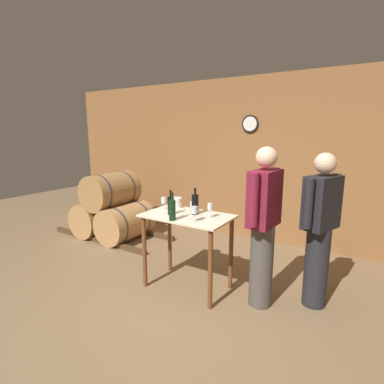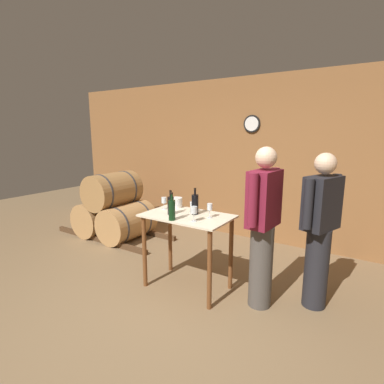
{
  "view_description": "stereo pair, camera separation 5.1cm",
  "coord_description": "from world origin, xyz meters",
  "px_view_note": "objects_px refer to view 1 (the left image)",
  "views": [
    {
      "loc": [
        1.65,
        -2.02,
        1.82
      ],
      "look_at": [
        -0.14,
        0.83,
        1.14
      ],
      "focal_mm": 28.0,
      "sensor_mm": 36.0,
      "label": 1
    },
    {
      "loc": [
        1.69,
        -2.0,
        1.82
      ],
      "look_at": [
        -0.14,
        0.83,
        1.14
      ],
      "focal_mm": 28.0,
      "sensor_mm": 36.0,
      "label": 2
    }
  ],
  "objects_px": {
    "wine_bottle_far_left": "(171,205)",
    "wine_glass_near_center": "(192,205)",
    "person_visitor_with_scarf": "(320,228)",
    "wine_glass_near_right": "(194,210)",
    "wine_glass_far_side": "(210,207)",
    "wine_glass_near_left": "(164,201)",
    "wine_bottle_center": "(195,204)",
    "ice_bucket": "(176,203)",
    "person_host": "(263,225)",
    "wine_bottle_left": "(172,210)"
  },
  "relations": [
    {
      "from": "wine_bottle_center",
      "to": "wine_glass_near_center",
      "type": "distance_m",
      "value": 0.1
    },
    {
      "from": "person_visitor_with_scarf",
      "to": "wine_bottle_far_left",
      "type": "bearing_deg",
      "value": -162.25
    },
    {
      "from": "wine_bottle_far_left",
      "to": "wine_bottle_left",
      "type": "relative_size",
      "value": 0.92
    },
    {
      "from": "wine_glass_near_center",
      "to": "wine_glass_far_side",
      "type": "bearing_deg",
      "value": -18.53
    },
    {
      "from": "person_visitor_with_scarf",
      "to": "wine_bottle_left",
      "type": "bearing_deg",
      "value": -154.09
    },
    {
      "from": "wine_bottle_left",
      "to": "wine_glass_near_left",
      "type": "relative_size",
      "value": 2.0
    },
    {
      "from": "ice_bucket",
      "to": "person_host",
      "type": "distance_m",
      "value": 1.17
    },
    {
      "from": "wine_glass_far_side",
      "to": "person_host",
      "type": "height_order",
      "value": "person_host"
    },
    {
      "from": "wine_bottle_far_left",
      "to": "wine_glass_near_center",
      "type": "xyz_separation_m",
      "value": [
        0.15,
        0.22,
        -0.02
      ]
    },
    {
      "from": "wine_glass_near_left",
      "to": "ice_bucket",
      "type": "height_order",
      "value": "wine_glass_near_left"
    },
    {
      "from": "wine_bottle_center",
      "to": "wine_glass_near_left",
      "type": "relative_size",
      "value": 2.01
    },
    {
      "from": "wine_glass_near_left",
      "to": "wine_bottle_far_left",
      "type": "bearing_deg",
      "value": -33.47
    },
    {
      "from": "wine_glass_near_center",
      "to": "person_host",
      "type": "relative_size",
      "value": 0.07
    },
    {
      "from": "ice_bucket",
      "to": "person_host",
      "type": "bearing_deg",
      "value": -5.59
    },
    {
      "from": "wine_glass_near_right",
      "to": "wine_glass_far_side",
      "type": "height_order",
      "value": "same"
    },
    {
      "from": "wine_glass_near_right",
      "to": "wine_glass_near_left",
      "type": "bearing_deg",
      "value": 158.54
    },
    {
      "from": "wine_glass_near_left",
      "to": "person_visitor_with_scarf",
      "type": "xyz_separation_m",
      "value": [
        1.72,
        0.35,
        -0.14
      ]
    },
    {
      "from": "wine_glass_near_center",
      "to": "wine_glass_near_right",
      "type": "relative_size",
      "value": 0.77
    },
    {
      "from": "wine_glass_near_center",
      "to": "person_visitor_with_scarf",
      "type": "xyz_separation_m",
      "value": [
        1.36,
        0.27,
        -0.12
      ]
    },
    {
      "from": "person_host",
      "to": "wine_bottle_center",
      "type": "bearing_deg",
      "value": -177.92
    },
    {
      "from": "wine_bottle_center",
      "to": "wine_glass_far_side",
      "type": "bearing_deg",
      "value": -8.99
    },
    {
      "from": "person_host",
      "to": "person_visitor_with_scarf",
      "type": "height_order",
      "value": "person_host"
    },
    {
      "from": "ice_bucket",
      "to": "person_host",
      "type": "xyz_separation_m",
      "value": [
        1.16,
        -0.11,
        -0.06
      ]
    },
    {
      "from": "wine_glass_near_left",
      "to": "wine_glass_near_right",
      "type": "bearing_deg",
      "value": -21.46
    },
    {
      "from": "ice_bucket",
      "to": "person_host",
      "type": "height_order",
      "value": "person_host"
    },
    {
      "from": "wine_bottle_left",
      "to": "person_host",
      "type": "xyz_separation_m",
      "value": [
        0.88,
        0.36,
        -0.12
      ]
    },
    {
      "from": "wine_glass_near_center",
      "to": "wine_glass_near_left",
      "type": "bearing_deg",
      "value": -167.01
    },
    {
      "from": "wine_bottle_far_left",
      "to": "person_host",
      "type": "height_order",
      "value": "person_host"
    },
    {
      "from": "person_visitor_with_scarf",
      "to": "wine_glass_near_center",
      "type": "bearing_deg",
      "value": -168.86
    },
    {
      "from": "person_host",
      "to": "person_visitor_with_scarf",
      "type": "relative_size",
      "value": 1.04
    },
    {
      "from": "wine_glass_far_side",
      "to": "person_visitor_with_scarf",
      "type": "bearing_deg",
      "value": 18.75
    },
    {
      "from": "wine_bottle_left",
      "to": "wine_glass_near_right",
      "type": "bearing_deg",
      "value": 21.57
    },
    {
      "from": "ice_bucket",
      "to": "wine_glass_near_left",
      "type": "bearing_deg",
      "value": -112.96
    },
    {
      "from": "ice_bucket",
      "to": "person_visitor_with_scarf",
      "type": "bearing_deg",
      "value": 6.51
    },
    {
      "from": "wine_glass_near_left",
      "to": "person_visitor_with_scarf",
      "type": "height_order",
      "value": "person_visitor_with_scarf"
    },
    {
      "from": "wine_glass_far_side",
      "to": "person_host",
      "type": "distance_m",
      "value": 0.6
    },
    {
      "from": "wine_bottle_left",
      "to": "wine_glass_near_right",
      "type": "height_order",
      "value": "wine_bottle_left"
    },
    {
      "from": "wine_bottle_far_left",
      "to": "wine_glass_near_center",
      "type": "distance_m",
      "value": 0.27
    },
    {
      "from": "wine_glass_near_left",
      "to": "wine_glass_near_center",
      "type": "relative_size",
      "value": 1.22
    },
    {
      "from": "wine_glass_near_right",
      "to": "wine_glass_far_side",
      "type": "bearing_deg",
      "value": 71.29
    },
    {
      "from": "wine_glass_near_right",
      "to": "person_visitor_with_scarf",
      "type": "bearing_deg",
      "value": 26.71
    },
    {
      "from": "wine_bottle_far_left",
      "to": "person_visitor_with_scarf",
      "type": "bearing_deg",
      "value": 17.75
    },
    {
      "from": "wine_bottle_far_left",
      "to": "wine_bottle_left",
      "type": "height_order",
      "value": "wine_bottle_left"
    },
    {
      "from": "ice_bucket",
      "to": "person_visitor_with_scarf",
      "type": "distance_m",
      "value": 1.67
    },
    {
      "from": "wine_bottle_far_left",
      "to": "wine_glass_far_side",
      "type": "bearing_deg",
      "value": 15.27
    },
    {
      "from": "wine_glass_near_center",
      "to": "person_visitor_with_scarf",
      "type": "height_order",
      "value": "person_visitor_with_scarf"
    },
    {
      "from": "wine_glass_near_left",
      "to": "person_host",
      "type": "height_order",
      "value": "person_host"
    },
    {
      "from": "wine_bottle_far_left",
      "to": "wine_glass_far_side",
      "type": "distance_m",
      "value": 0.46
    },
    {
      "from": "wine_glass_near_right",
      "to": "ice_bucket",
      "type": "relative_size",
      "value": 1.1
    },
    {
      "from": "wine_glass_near_center",
      "to": "wine_bottle_left",
      "type": "bearing_deg",
      "value": -90.66
    }
  ]
}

